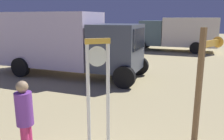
# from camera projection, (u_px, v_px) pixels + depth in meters

# --- Properties ---
(standing_clock) EXTENTS (0.46, 0.28, 2.36)m
(standing_clock) POSITION_uv_depth(u_px,v_px,m) (98.00, 87.00, 4.42)
(standing_clock) COLOR white
(standing_clock) RESTS_ON ground_plane
(arrow_sign) EXTENTS (0.78, 0.93, 2.55)m
(arrow_sign) POSITION_uv_depth(u_px,v_px,m) (207.00, 67.00, 5.00)
(arrow_sign) COLOR brown
(arrow_sign) RESTS_ON ground_plane
(person_near_clock) EXTENTS (0.31, 0.31, 1.63)m
(person_near_clock) POSITION_uv_depth(u_px,v_px,m) (25.00, 118.00, 4.26)
(person_near_clock) COLOR #C02E68
(person_near_clock) RESTS_ON ground_plane
(box_truck_near) EXTENTS (7.52, 4.03, 2.97)m
(box_truck_near) POSITION_uv_depth(u_px,v_px,m) (64.00, 41.00, 10.99)
(box_truck_near) COLOR silver
(box_truck_near) RESTS_ON ground_plane
(box_truck_far) EXTENTS (6.63, 3.73, 2.71)m
(box_truck_far) POSITION_uv_depth(u_px,v_px,m) (179.00, 33.00, 18.83)
(box_truck_far) COLOR beige
(box_truck_far) RESTS_ON ground_plane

